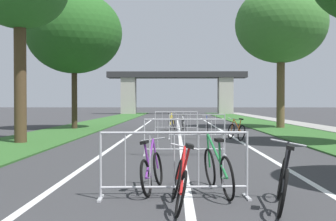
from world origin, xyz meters
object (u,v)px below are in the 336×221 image
Objects in this scene: bicycle_red_3 at (180,183)px; bicycle_silver_2 at (183,124)px; crowd_barrier_fourth at (176,121)px; bicycle_purple_1 at (152,170)px; crowd_barrier_second at (184,137)px; crowd_barrier_third at (197,127)px; bicycle_orange_0 at (236,131)px; bicycle_yellow_4 at (172,123)px; tree_right_cypress_far at (281,25)px; tree_left_maple_mid at (74,33)px; crowd_barrier_nearest at (174,165)px; bicycle_blue_6 at (207,124)px; bicycle_green_5 at (218,170)px; bicycle_black_7 at (283,182)px.

bicycle_silver_2 is at bearing 86.40° from bicycle_red_3.
bicycle_purple_1 is (-0.44, -15.46, -0.17)m from crowd_barrier_fourth.
crowd_barrier_second reaches higher than bicycle_red_3.
crowd_barrier_third reaches higher than bicycle_orange_0.
bicycle_purple_1 is at bearing -80.03° from bicycle_yellow_4.
bicycle_silver_2 is at bearing 93.71° from bicycle_orange_0.
crowd_barrier_fourth is (-6.20, -2.20, -5.62)m from tree_right_cypress_far.
bicycle_red_3 is (5.85, -17.78, -5.15)m from tree_left_maple_mid.
bicycle_blue_6 is at bearing 83.72° from crowd_barrier_nearest.
crowd_barrier_third is (6.68, -6.51, -4.99)m from tree_left_maple_mid.
tree_right_cypress_far is 7.81m from bicycle_blue_6.
crowd_barrier_third is (0.91, 10.68, 0.00)m from crowd_barrier_nearest.
crowd_barrier_third is 1.33× the size of bicycle_green_5.
crowd_barrier_third reaches higher than bicycle_silver_2.
crowd_barrier_third is 1.41× the size of bicycle_red_3.
tree_right_cypress_far is at bearing 4.93° from tree_left_maple_mid.
crowd_barrier_nearest is at bearing -92.96° from crowd_barrier_second.
bicycle_silver_2 is at bearing 89.06° from crowd_barrier_second.
bicycle_green_5 is (0.72, 0.40, -0.13)m from crowd_barrier_nearest.
bicycle_yellow_4 is 0.95× the size of bicycle_black_7.
bicycle_green_5 is at bearing -84.91° from crowd_barrier_second.
crowd_barrier_second reaches higher than bicycle_black_7.
bicycle_green_5 is 1.28m from bicycle_black_7.
bicycle_blue_6 is (-4.54, -2.69, -5.76)m from tree_right_cypress_far.
crowd_barrier_second reaches higher than bicycle_blue_6.
bicycle_red_3 is (-6.18, -18.82, -5.78)m from tree_right_cypress_far.
crowd_barrier_nearest and crowd_barrier_second have the same top height.
crowd_barrier_nearest is (-6.26, -18.23, -5.62)m from tree_right_cypress_far.
bicycle_silver_2 is at bearing 95.58° from bicycle_purple_1.
bicycle_silver_2 reaches higher than bicycle_orange_0.
tree_left_maple_mid is 18.81m from crowd_barrier_nearest.
bicycle_purple_1 is at bearing 162.71° from bicycle_black_7.
crowd_barrier_fourth reaches higher than bicycle_green_5.
bicycle_red_3 is 17.10m from bicycle_yellow_4.
tree_right_cypress_far reaches higher than tree_left_maple_mid.
crowd_barrier_nearest reaches higher than bicycle_red_3.
crowd_barrier_nearest is 1.65m from bicycle_black_7.
tree_left_maple_mid is 7.63m from bicycle_yellow_4.
tree_right_cypress_far reaches higher than crowd_barrier_nearest.
bicycle_red_3 is at bearing -78.43° from bicycle_yellow_4.
tree_left_maple_mid reaches higher than bicycle_black_7.
bicycle_purple_1 is at bearing -120.61° from bicycle_orange_0.
crowd_barrier_second is at bearing -62.96° from tree_left_maple_mid.
bicycle_red_3 is 1.17m from bicycle_green_5.
crowd_barrier_fourth is (-0.85, 5.34, 0.00)m from crowd_barrier_third.
bicycle_purple_1 is at bearing -91.63° from crowd_barrier_fourth.
bicycle_blue_6 is at bearing -43.41° from bicycle_silver_2.
bicycle_red_3 and bicycle_black_7 have the same top height.
crowd_barrier_nearest is 1.41× the size of bicycle_silver_2.
bicycle_orange_0 reaches higher than bicycle_purple_1.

